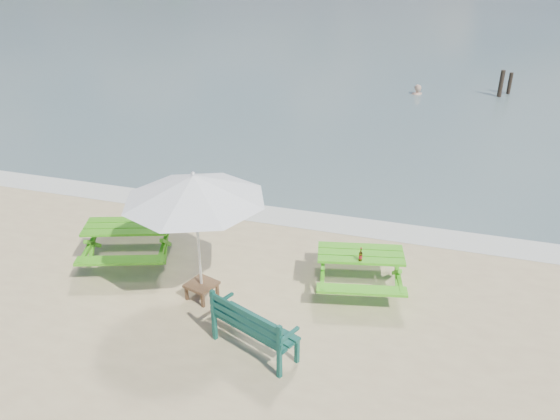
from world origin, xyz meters
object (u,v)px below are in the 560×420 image
(side_table, at_px, (202,290))
(swimmer, at_px, (416,104))
(patio_umbrella, at_px, (194,188))
(picnic_table_right, at_px, (359,271))
(park_bench, at_px, (255,336))
(beer_bottle, at_px, (360,256))
(picnic_table_left, at_px, (129,243))

(side_table, height_order, swimmer, swimmer)
(patio_umbrella, xyz_separation_m, swimmer, (2.72, 16.30, -2.65))
(picnic_table_right, relative_size, park_bench, 1.31)
(park_bench, xyz_separation_m, beer_bottle, (1.34, 1.98, 0.56))
(patio_umbrella, relative_size, swimmer, 1.84)
(picnic_table_left, distance_m, side_table, 2.14)
(side_table, relative_size, patio_umbrella, 0.20)
(picnic_table_right, bearing_deg, patio_umbrella, -156.22)
(picnic_table_left, bearing_deg, side_table, -22.77)
(park_bench, bearing_deg, patio_umbrella, 142.77)
(picnic_table_left, bearing_deg, swimmer, 73.16)
(beer_bottle, bearing_deg, picnic_table_right, 96.59)
(beer_bottle, distance_m, swimmer, 15.44)
(picnic_table_left, xyz_separation_m, side_table, (1.96, -0.82, -0.22))
(side_table, relative_size, swimmer, 0.37)
(patio_umbrella, height_order, beer_bottle, patio_umbrella)
(park_bench, relative_size, swimmer, 0.92)
(picnic_table_left, distance_m, park_bench, 3.85)
(picnic_table_right, distance_m, side_table, 2.96)
(picnic_table_left, relative_size, beer_bottle, 8.92)
(beer_bottle, bearing_deg, picnic_table_left, -178.89)
(picnic_table_left, xyz_separation_m, beer_bottle, (4.69, 0.09, 0.45))
(side_table, height_order, patio_umbrella, patio_umbrella)
(picnic_table_right, distance_m, swimmer, 15.13)
(beer_bottle, height_order, swimmer, beer_bottle)
(picnic_table_left, xyz_separation_m, park_bench, (3.36, -1.88, -0.10))
(park_bench, bearing_deg, picnic_table_right, 59.93)
(park_bench, relative_size, beer_bottle, 6.00)
(patio_umbrella, bearing_deg, swimmer, 80.51)
(picnic_table_left, height_order, side_table, picnic_table_left)
(picnic_table_right, relative_size, swimmer, 1.21)
(picnic_table_left, height_order, beer_bottle, beer_bottle)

